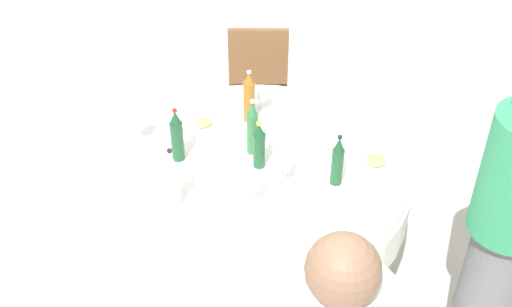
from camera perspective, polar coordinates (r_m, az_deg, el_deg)
The scene contains 20 objects.
ground_plane at distance 3.67m, azimuth 0.00°, elevation -9.99°, with size 10.00×10.00×0.00m, color #B7B2A8.
dining_table at distance 3.26m, azimuth 0.00°, elevation -2.84°, with size 1.56×1.56×0.74m.
bottle_dark_green_east at distance 3.00m, azimuth 7.38°, elevation -0.73°, with size 0.06×0.06×0.27m.
bottle_dark_green_far at distance 3.14m, azimuth -7.16°, elevation 1.56°, with size 0.07×0.07×0.30m.
bottle_amber_west at distance 3.41m, azimuth -0.62°, elevation 5.06°, with size 0.06×0.06×0.31m.
bottle_dark_green_inner at distance 3.08m, azimuth 0.30°, elevation 0.68°, with size 0.06×0.06×0.26m.
bottle_clear_right at distance 2.86m, azimuth -7.56°, elevation -2.37°, with size 0.06×0.06×0.32m.
bottle_green_near at distance 3.16m, azimuth -0.32°, elevation 2.27°, with size 0.06×0.06×0.31m.
wine_glass_inner at distance 2.88m, azimuth -0.24°, elevation -2.51°, with size 0.07×0.07×0.16m.
wine_glass_right at distance 3.01m, azimuth 2.64°, elevation -0.85°, with size 0.07×0.07×0.14m.
wine_glass_near at distance 3.53m, azimuth 0.56°, elevation 5.38°, with size 0.07×0.07×0.14m.
wine_glass_outer at distance 3.33m, azimuth -10.50°, elevation 2.93°, with size 0.07×0.07×0.16m.
plate_left at distance 3.44m, azimuth -4.76°, elevation 2.60°, with size 0.23×0.23×0.04m.
plate_north at distance 3.39m, azimuth 7.62°, elevation 1.77°, with size 0.20×0.20×0.02m.
plate_south at distance 3.21m, azimuth 10.74°, elevation -0.82°, with size 0.24×0.24×0.04m.
plate_front at distance 2.81m, azimuth 3.69°, elevation -6.64°, with size 0.22×0.22×0.02m.
knife_far at distance 3.21m, azimuth -9.72°, elevation -0.85°, with size 0.18×0.02×0.01m, color silver.
folded_napkin at distance 2.80m, azimuth -3.56°, elevation -6.67°, with size 0.13×0.13×0.02m, color white.
person_far at distance 2.87m, azimuth 21.81°, elevation -6.02°, with size 0.34×0.34×1.62m.
chair_near at distance 4.42m, azimuth 0.22°, elevation 7.62°, with size 0.51×0.51×0.87m.
Camera 1 is at (2.35, 0.86, 2.68)m, focal length 44.28 mm.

